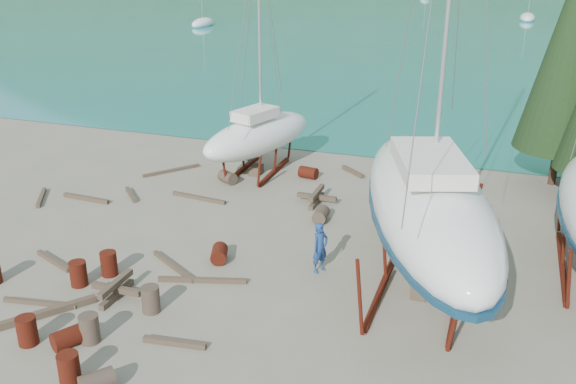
% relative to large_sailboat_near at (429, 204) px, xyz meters
% --- Properties ---
extents(ground, '(600.00, 600.00, 0.00)m').
position_rel_large_sailboat_near_xyz_m(ground, '(-6.48, -2.20, -3.07)').
color(ground, '#6B6654').
rests_on(ground, ground).
extents(cypress_back_left, '(4.14, 4.14, 11.50)m').
position_rel_large_sailboat_near_xyz_m(cypress_back_left, '(4.52, 11.80, 3.59)').
color(cypress_back_left, black).
rests_on(cypress_back_left, ground).
extents(moored_boat_left, '(2.00, 5.00, 6.05)m').
position_rel_large_sailboat_near_xyz_m(moored_boat_left, '(-36.48, 57.80, -2.69)').
color(moored_boat_left, white).
rests_on(moored_boat_left, ground).
extents(moored_boat_mid, '(2.00, 5.00, 6.05)m').
position_rel_large_sailboat_near_xyz_m(moored_boat_mid, '(3.52, 77.80, -2.69)').
color(moored_boat_mid, white).
rests_on(moored_boat_mid, ground).
extents(large_sailboat_near, '(7.21, 12.63, 19.10)m').
position_rel_large_sailboat_near_xyz_m(large_sailboat_near, '(0.00, 0.00, 0.00)').
color(large_sailboat_near, white).
rests_on(large_sailboat_near, ground).
extents(small_sailboat_shore, '(4.62, 7.73, 11.80)m').
position_rel_large_sailboat_near_xyz_m(small_sailboat_shore, '(-9.39, 8.78, -1.13)').
color(small_sailboat_shore, white).
rests_on(small_sailboat_shore, ground).
extents(worker, '(0.71, 0.81, 1.85)m').
position_rel_large_sailboat_near_xyz_m(worker, '(-3.59, -0.06, -2.15)').
color(worker, navy).
rests_on(worker, ground).
extents(drum_1, '(1.00, 1.05, 0.58)m').
position_rel_large_sailboat_near_xyz_m(drum_1, '(-7.27, -8.17, -2.78)').
color(drum_1, '#2D2823').
rests_on(drum_1, ground).
extents(drum_3, '(0.58, 0.58, 0.88)m').
position_rel_large_sailboat_near_xyz_m(drum_3, '(-8.17, -8.10, -2.63)').
color(drum_3, maroon).
rests_on(drum_3, ground).
extents(drum_4, '(0.96, 0.72, 0.58)m').
position_rel_large_sailboat_near_xyz_m(drum_4, '(-6.76, 8.74, -2.78)').
color(drum_4, maroon).
rests_on(drum_4, ground).
extents(drum_6, '(0.84, 1.02, 0.58)m').
position_rel_large_sailboat_near_xyz_m(drum_6, '(-7.29, -0.53, -2.78)').
color(drum_6, maroon).
rests_on(drum_6, ground).
extents(drum_9, '(1.05, 0.95, 0.58)m').
position_rel_large_sailboat_near_xyz_m(drum_9, '(-10.25, 6.85, -2.78)').
color(drum_9, '#2D2823').
rests_on(drum_9, ground).
extents(drum_10, '(0.58, 0.58, 0.88)m').
position_rel_large_sailboat_near_xyz_m(drum_10, '(-11.07, -3.69, -2.63)').
color(drum_10, maroon).
rests_on(drum_10, ground).
extents(drum_11, '(0.62, 0.91, 0.58)m').
position_rel_large_sailboat_near_xyz_m(drum_11, '(-4.75, 4.06, -2.78)').
color(drum_11, '#2D2823').
rests_on(drum_11, ground).
extents(drum_12, '(0.94, 1.05, 0.58)m').
position_rel_large_sailboat_near_xyz_m(drum_12, '(-9.23, -6.77, -2.78)').
color(drum_12, maroon).
rests_on(drum_12, ground).
extents(drum_13, '(0.58, 0.58, 0.88)m').
position_rel_large_sailboat_near_xyz_m(drum_13, '(-10.42, -7.03, -2.63)').
color(drum_13, maroon).
rests_on(drum_13, ground).
extents(drum_14, '(0.58, 0.58, 0.88)m').
position_rel_large_sailboat_near_xyz_m(drum_14, '(-10.50, -2.74, -2.63)').
color(drum_14, maroon).
rests_on(drum_14, ground).
extents(drum_16, '(0.58, 0.58, 0.88)m').
position_rel_large_sailboat_near_xyz_m(drum_16, '(-7.90, -4.34, -2.63)').
color(drum_16, '#2D2823').
rests_on(drum_16, ground).
extents(drum_17, '(0.58, 0.58, 0.88)m').
position_rel_large_sailboat_near_xyz_m(drum_17, '(-8.76, -6.35, -2.63)').
color(drum_17, '#2D2823').
rests_on(drum_17, ground).
extents(timber_1, '(0.82, 1.75, 0.19)m').
position_rel_large_sailboat_near_xyz_m(timber_1, '(1.46, 1.38, -2.98)').
color(timber_1, brown).
rests_on(timber_1, ground).
extents(timber_2, '(2.41, 0.30, 0.19)m').
position_rel_large_sailboat_near_xyz_m(timber_2, '(-15.40, 2.78, -2.98)').
color(timber_2, brown).
rests_on(timber_2, ground).
extents(timber_3, '(2.53, 0.55, 0.15)m').
position_rel_large_sailboat_near_xyz_m(timber_3, '(-11.51, -5.18, -3.00)').
color(timber_3, brown).
rests_on(timber_3, ground).
extents(timber_4, '(1.32, 1.37, 0.17)m').
position_rel_large_sailboat_near_xyz_m(timber_4, '(-13.74, 3.85, -2.99)').
color(timber_4, brown).
rests_on(timber_4, ground).
extents(timber_5, '(3.00, 1.00, 0.16)m').
position_rel_large_sailboat_near_xyz_m(timber_5, '(-7.19, -2.15, -2.99)').
color(timber_5, brown).
rests_on(timber_5, ground).
extents(timber_6, '(1.37, 1.20, 0.19)m').
position_rel_large_sailboat_near_xyz_m(timber_6, '(-4.85, 10.11, -2.98)').
color(timber_6, brown).
rests_on(timber_6, ground).
extents(timber_7, '(1.93, 0.40, 0.17)m').
position_rel_large_sailboat_near_xyz_m(timber_7, '(-6.34, -5.72, -2.99)').
color(timber_7, brown).
rests_on(timber_7, ground).
extents(timber_9, '(1.74, 2.20, 0.15)m').
position_rel_large_sailboat_near_xyz_m(timber_9, '(-11.07, 10.58, -3.00)').
color(timber_9, brown).
rests_on(timber_9, ground).
extents(timber_10, '(2.76, 0.47, 0.16)m').
position_rel_large_sailboat_near_xyz_m(timber_10, '(-10.63, 4.52, -2.99)').
color(timber_10, brown).
rests_on(timber_10, ground).
extents(timber_11, '(2.42, 1.59, 0.15)m').
position_rel_large_sailboat_near_xyz_m(timber_11, '(-8.62, -1.58, -3.00)').
color(timber_11, brown).
rests_on(timber_11, ground).
extents(timber_12, '(2.01, 0.98, 0.17)m').
position_rel_large_sailboat_near_xyz_m(timber_12, '(-12.94, -2.66, -2.99)').
color(timber_12, brown).
rests_on(timber_12, ground).
extents(timber_15, '(1.99, 2.47, 0.15)m').
position_rel_large_sailboat_near_xyz_m(timber_15, '(-13.56, 7.35, -3.00)').
color(timber_15, brown).
rests_on(timber_15, ground).
extents(timber_16, '(1.99, 2.53, 0.23)m').
position_rel_large_sailboat_near_xyz_m(timber_16, '(-10.85, -5.59, -2.96)').
color(timber_16, brown).
rests_on(timber_16, ground).
extents(timber_17, '(1.25, 1.93, 0.16)m').
position_rel_large_sailboat_near_xyz_m(timber_17, '(-17.39, 2.22, -2.99)').
color(timber_17, brown).
rests_on(timber_17, ground).
extents(timber_pile_fore, '(1.80, 1.80, 0.60)m').
position_rel_large_sailboat_near_xyz_m(timber_pile_fore, '(-9.43, -3.95, -2.77)').
color(timber_pile_fore, brown).
rests_on(timber_pile_fore, ground).
extents(timber_pile_aft, '(1.80, 1.80, 0.60)m').
position_rel_large_sailboat_near_xyz_m(timber_pile_aft, '(-5.47, 5.85, -2.77)').
color(timber_pile_aft, brown).
rests_on(timber_pile_aft, ground).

